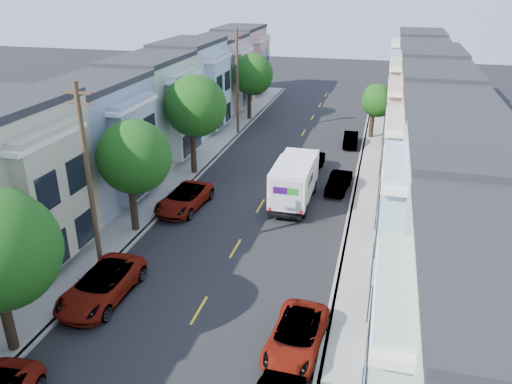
{
  "coord_description": "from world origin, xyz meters",
  "views": [
    {
      "loc": [
        7.46,
        -18.11,
        14.56
      ],
      "look_at": [
        0.36,
        9.4,
        2.2
      ],
      "focal_mm": 35.0,
      "sensor_mm": 36.0,
      "label": 1
    }
  ],
  "objects_px": {
    "fedex_truck": "(295,179)",
    "parked_right_d": "(351,140)",
    "utility_pole_far": "(237,82)",
    "tree_d": "(195,106)",
    "tree_e": "(252,75)",
    "parked_right_c": "(339,183)",
    "tree_c": "(133,157)",
    "parked_left_d": "(184,199)",
    "tree_far_r": "(377,101)",
    "parked_right_b": "(296,337)",
    "lead_sedan": "(310,164)",
    "utility_pole_near": "(89,182)",
    "parked_left_c": "(101,286)"
  },
  "relations": [
    {
      "from": "parked_left_d",
      "to": "parked_right_b",
      "type": "relative_size",
      "value": 1.12
    },
    {
      "from": "tree_e",
      "to": "tree_far_r",
      "type": "relative_size",
      "value": 1.36
    },
    {
      "from": "tree_e",
      "to": "parked_right_d",
      "type": "bearing_deg",
      "value": -30.3
    },
    {
      "from": "tree_far_r",
      "to": "lead_sedan",
      "type": "height_order",
      "value": "tree_far_r"
    },
    {
      "from": "tree_d",
      "to": "tree_e",
      "type": "distance_m",
      "value": 16.81
    },
    {
      "from": "fedex_truck",
      "to": "parked_right_d",
      "type": "bearing_deg",
      "value": 78.33
    },
    {
      "from": "parked_right_c",
      "to": "parked_right_d",
      "type": "bearing_deg",
      "value": 95.57
    },
    {
      "from": "utility_pole_far",
      "to": "fedex_truck",
      "type": "distance_m",
      "value": 17.35
    },
    {
      "from": "parked_left_d",
      "to": "utility_pole_far",
      "type": "bearing_deg",
      "value": 99.19
    },
    {
      "from": "lead_sedan",
      "to": "parked_left_d",
      "type": "distance_m",
      "value": 11.46
    },
    {
      "from": "tree_far_r",
      "to": "parked_left_c",
      "type": "xyz_separation_m",
      "value": [
        -11.79,
        -30.13,
        -2.91
      ]
    },
    {
      "from": "lead_sedan",
      "to": "utility_pole_near",
      "type": "bearing_deg",
      "value": -110.46
    },
    {
      "from": "tree_c",
      "to": "parked_right_d",
      "type": "height_order",
      "value": "tree_c"
    },
    {
      "from": "fedex_truck",
      "to": "parked_right_d",
      "type": "relative_size",
      "value": 1.74
    },
    {
      "from": "parked_right_d",
      "to": "parked_right_c",
      "type": "bearing_deg",
      "value": -92.43
    },
    {
      "from": "parked_left_d",
      "to": "lead_sedan",
      "type": "bearing_deg",
      "value": 55.98
    },
    {
      "from": "parked_left_c",
      "to": "lead_sedan",
      "type": "bearing_deg",
      "value": 71.21
    },
    {
      "from": "utility_pole_far",
      "to": "parked_right_c",
      "type": "height_order",
      "value": "utility_pole_far"
    },
    {
      "from": "tree_c",
      "to": "parked_left_c",
      "type": "xyz_separation_m",
      "value": [
        1.4,
        -6.84,
        -4.13
      ]
    },
    {
      "from": "utility_pole_near",
      "to": "fedex_truck",
      "type": "distance_m",
      "value": 14.43
    },
    {
      "from": "parked_left_d",
      "to": "tree_far_r",
      "type": "bearing_deg",
      "value": 63.47
    },
    {
      "from": "tree_c",
      "to": "tree_e",
      "type": "relative_size",
      "value": 0.99
    },
    {
      "from": "tree_e",
      "to": "lead_sedan",
      "type": "distance_m",
      "value": 17.03
    },
    {
      "from": "tree_c",
      "to": "parked_left_c",
      "type": "relative_size",
      "value": 1.32
    },
    {
      "from": "tree_e",
      "to": "parked_left_c",
      "type": "xyz_separation_m",
      "value": [
        1.4,
        -33.7,
        -4.17
      ]
    },
    {
      "from": "tree_c",
      "to": "parked_right_d",
      "type": "xyz_separation_m",
      "value": [
        11.2,
        20.32,
        -4.26
      ]
    },
    {
      "from": "tree_c",
      "to": "utility_pole_far",
      "type": "bearing_deg",
      "value": 89.99
    },
    {
      "from": "parked_left_c",
      "to": "parked_right_b",
      "type": "relative_size",
      "value": 1.15
    },
    {
      "from": "parked_right_d",
      "to": "utility_pole_near",
      "type": "bearing_deg",
      "value": -116.67
    },
    {
      "from": "tree_far_r",
      "to": "parked_right_b",
      "type": "height_order",
      "value": "tree_far_r"
    },
    {
      "from": "parked_right_b",
      "to": "fedex_truck",
      "type": "bearing_deg",
      "value": 104.38
    },
    {
      "from": "tree_e",
      "to": "fedex_truck",
      "type": "relative_size",
      "value": 1.11
    },
    {
      "from": "parked_right_b",
      "to": "tree_far_r",
      "type": "bearing_deg",
      "value": 89.96
    },
    {
      "from": "tree_c",
      "to": "lead_sedan",
      "type": "xyz_separation_m",
      "value": [
        8.56,
        12.76,
        -4.17
      ]
    },
    {
      "from": "tree_far_r",
      "to": "tree_c",
      "type": "bearing_deg",
      "value": -119.53
    },
    {
      "from": "tree_e",
      "to": "parked_left_d",
      "type": "height_order",
      "value": "tree_e"
    },
    {
      "from": "tree_d",
      "to": "parked_right_d",
      "type": "distance_m",
      "value": 15.95
    },
    {
      "from": "tree_c",
      "to": "tree_d",
      "type": "relative_size",
      "value": 0.9
    },
    {
      "from": "parked_right_b",
      "to": "lead_sedan",
      "type": "bearing_deg",
      "value": 100.83
    },
    {
      "from": "parked_right_c",
      "to": "utility_pole_far",
      "type": "bearing_deg",
      "value": 138.71
    },
    {
      "from": "fedex_truck",
      "to": "parked_left_d",
      "type": "bearing_deg",
      "value": -157.97
    },
    {
      "from": "tree_d",
      "to": "parked_right_c",
      "type": "xyz_separation_m",
      "value": [
        11.2,
        -0.57,
        -4.85
      ]
    },
    {
      "from": "tree_d",
      "to": "fedex_truck",
      "type": "height_order",
      "value": "tree_d"
    },
    {
      "from": "tree_c",
      "to": "tree_far_r",
      "type": "distance_m",
      "value": 26.8
    },
    {
      "from": "fedex_truck",
      "to": "parked_right_c",
      "type": "bearing_deg",
      "value": 45.26
    },
    {
      "from": "lead_sedan",
      "to": "tree_far_r",
      "type": "bearing_deg",
      "value": 72.11
    },
    {
      "from": "lead_sedan",
      "to": "tree_d",
      "type": "bearing_deg",
      "value": -156.68
    },
    {
      "from": "tree_far_r",
      "to": "utility_pole_far",
      "type": "bearing_deg",
      "value": -172.0
    },
    {
      "from": "lead_sedan",
      "to": "parked_right_b",
      "type": "height_order",
      "value": "lead_sedan"
    },
    {
      "from": "tree_d",
      "to": "utility_pole_near",
      "type": "bearing_deg",
      "value": -89.99
    }
  ]
}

